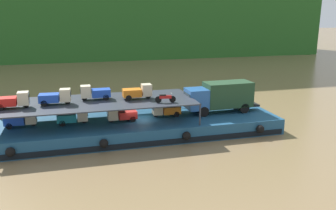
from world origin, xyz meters
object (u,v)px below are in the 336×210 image
Objects in this scene: covered_lorry at (221,96)px; mini_truck_lower_aft at (73,117)px; cargo_barge at (138,127)px; motorcycle_upper_port at (165,98)px; mini_truck_lower_stern at (21,119)px; mini_truck_upper_stern at (13,100)px; mini_truck_upper_mid at (56,97)px; mini_truck_upper_bow at (138,92)px; mini_truck_upper_fore at (95,92)px; mini_truck_lower_fore at (166,109)px; mini_truck_lower_mid at (121,114)px.

mini_truck_lower_aft is (-14.59, -0.16, -1.00)m from covered_lorry.
motorcycle_upper_port reaches higher than cargo_barge.
mini_truck_lower_stern is 13.01m from motorcycle_upper_port.
mini_truck_lower_aft is 5.25m from mini_truck_upper_stern.
motorcycle_upper_port is (12.66, -2.45, 1.74)m from mini_truck_lower_stern.
cargo_barge is at bearing -178.22° from covered_lorry.
mini_truck_upper_mid is 7.39m from mini_truck_upper_bow.
mini_truck_upper_fore is 3.99m from mini_truck_upper_bow.
mini_truck_lower_stern is (-10.47, 0.45, 1.44)m from cargo_barge.
mini_truck_lower_fore is at bearing -0.70° from mini_truck_lower_stern.
mini_truck_upper_mid is (3.12, -0.61, 2.00)m from mini_truck_lower_stern.
mini_truck_upper_stern is at bearing 173.71° from motorcycle_upper_port.
mini_truck_upper_bow is at bearing 137.16° from motorcycle_upper_port.
mini_truck_lower_stern is 1.00× the size of mini_truck_upper_fore.
mini_truck_upper_mid is at bearing -178.73° from cargo_barge.
mini_truck_lower_mid is (4.39, -0.39, 0.00)m from mini_truck_lower_aft.
mini_truck_lower_stern reaches higher than cargo_barge.
mini_truck_lower_fore is 1.00× the size of mini_truck_upper_bow.
mini_truck_lower_fore is at bearing 2.54° from mini_truck_upper_mid.
covered_lorry reaches higher than mini_truck_lower_stern.
mini_truck_upper_stern is (-0.34, -1.01, 2.00)m from mini_truck_lower_stern.
mini_truck_upper_fore is at bearing 175.88° from mini_truck_lower_fore.
mini_truck_upper_stern is (-19.40, -0.83, 1.00)m from covered_lorry.
covered_lorry is 19.45m from mini_truck_upper_stern.
mini_truck_upper_bow is at bearing -4.31° from cargo_barge.
mini_truck_upper_mid is 1.47× the size of motorcycle_upper_port.
mini_truck_upper_mid is 1.01× the size of mini_truck_upper_fore.
mini_truck_upper_mid is at bearing -178.76° from mini_truck_upper_bow.
mini_truck_lower_aft is 4.41m from mini_truck_lower_mid.
covered_lorry is at bearing 0.64° from mini_truck_lower_aft.
mini_truck_lower_aft is 2.43m from mini_truck_upper_mid.
mini_truck_upper_bow is (-8.55, -0.27, 1.00)m from covered_lorry.
cargo_barge is 5.24m from mini_truck_upper_fore.
mini_truck_upper_fore and mini_truck_upper_bow have the same top height.
mini_truck_lower_aft is 0.98× the size of mini_truck_upper_mid.
mini_truck_lower_mid is (-1.61, -0.29, 1.44)m from cargo_barge.
mini_truck_upper_mid is (-5.74, 0.12, 2.00)m from mini_truck_lower_mid.
motorcycle_upper_port is at bearing -10.87° from mini_truck_upper_mid.
cargo_barge is 9.76× the size of mini_truck_lower_mid.
motorcycle_upper_port is (9.54, -1.83, -0.26)m from mini_truck_upper_mid.
covered_lorry reaches higher than cargo_barge.
mini_truck_lower_fore is 0.99× the size of mini_truck_upper_stern.
covered_lorry is at bearing -0.55° from mini_truck_lower_stern.
mini_truck_upper_mid is at bearing -177.46° from mini_truck_lower_fore.
mini_truck_upper_mid and mini_truck_upper_bow have the same top height.
motorcycle_upper_port reaches higher than mini_truck_lower_fore.
cargo_barge is 6.17m from mini_truck_lower_aft.
mini_truck_lower_mid is 1.02× the size of mini_truck_lower_fore.
mini_truck_upper_mid is 9.72m from motorcycle_upper_port.
mini_truck_upper_stern is (-4.81, -0.67, 2.00)m from mini_truck_lower_aft.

